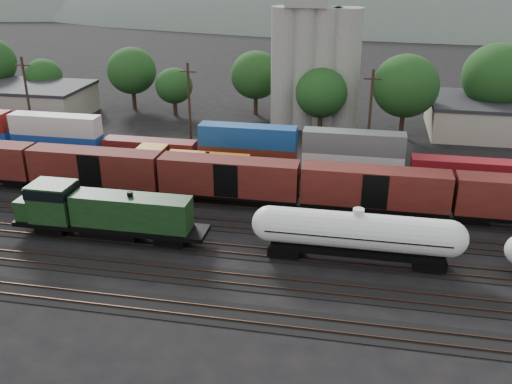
% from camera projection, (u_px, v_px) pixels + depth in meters
% --- Properties ---
extents(ground, '(600.00, 600.00, 0.00)m').
position_uv_depth(ground, '(242.00, 226.00, 57.42)').
color(ground, black).
extents(tracks, '(180.00, 33.20, 0.20)m').
position_uv_depth(tracks, '(242.00, 226.00, 57.40)').
color(tracks, black).
rests_on(tracks, ground).
extents(green_locomotive, '(18.88, 3.33, 5.00)m').
position_uv_depth(green_locomotive, '(99.00, 211.00, 54.03)').
color(green_locomotive, black).
rests_on(green_locomotive, ground).
extents(tank_car_a, '(18.69, 3.35, 4.90)m').
position_uv_depth(tank_car_a, '(357.00, 233.00, 49.77)').
color(tank_car_a, silver).
rests_on(tank_car_a, ground).
extents(orange_locomotive, '(16.13, 2.69, 4.03)m').
position_uv_depth(orange_locomotive, '(185.00, 165.00, 67.10)').
color(orange_locomotive, black).
rests_on(orange_locomotive, ground).
extents(boxcar_string, '(138.20, 2.90, 4.20)m').
position_uv_depth(boxcar_string, '(229.00, 178.00, 61.14)').
color(boxcar_string, black).
rests_on(boxcar_string, ground).
extents(container_wall, '(165.29, 2.60, 5.80)m').
position_uv_depth(container_wall, '(154.00, 145.00, 72.46)').
color(container_wall, black).
rests_on(container_wall, ground).
extents(grain_silo, '(13.40, 5.00, 29.00)m').
position_uv_depth(grain_silo, '(314.00, 54.00, 84.89)').
color(grain_silo, gray).
rests_on(grain_silo, ground).
extents(industrial_sheds, '(119.38, 17.26, 5.10)m').
position_uv_depth(industrial_sheds, '(333.00, 113.00, 87.06)').
color(industrial_sheds, '#9E937F').
rests_on(industrial_sheds, ground).
extents(tree_band, '(162.85, 23.34, 14.20)m').
position_uv_depth(tree_band, '(280.00, 78.00, 87.98)').
color(tree_band, black).
rests_on(tree_band, ground).
extents(utility_poles, '(122.20, 0.36, 12.00)m').
position_uv_depth(utility_poles, '(277.00, 110.00, 74.82)').
color(utility_poles, black).
rests_on(utility_poles, ground).
extents(distant_hills, '(860.00, 286.00, 130.00)m').
position_uv_depth(distant_hills, '(394.00, 45.00, 295.91)').
color(distant_hills, '#59665B').
rests_on(distant_hills, ground).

